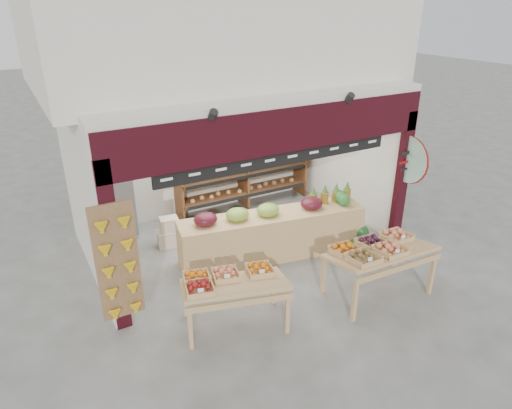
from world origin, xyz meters
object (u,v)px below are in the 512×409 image
object	(u,v)px
mid_counter	(272,233)
watermelon_pile	(361,241)
cardboard_stack	(180,233)
display_table_left	(227,282)
refrigerator	(117,198)
display_table_right	(376,250)
back_shelving	(243,158)

from	to	relation	value
mid_counter	watermelon_pile	distance (m)	1.79
cardboard_stack	display_table_left	xyz separation A→B (m)	(-0.26, -2.70, 0.52)
refrigerator	display_table_right	distance (m)	5.17
mid_counter	display_table_left	world-z (taller)	mid_counter
cardboard_stack	watermelon_pile	size ratio (longest dim) A/B	1.46
mid_counter	display_table_right	bearing A→B (deg)	-66.30
display_table_right	watermelon_pile	size ratio (longest dim) A/B	2.57
refrigerator	mid_counter	distance (m)	3.24
refrigerator	cardboard_stack	world-z (taller)	refrigerator
watermelon_pile	refrigerator	bearing A→B (deg)	143.81
cardboard_stack	display_table_right	bearing A→B (deg)	-55.77
refrigerator	display_table_left	xyz separation A→B (m)	(0.69, -3.64, -0.08)
back_shelving	mid_counter	distance (m)	2.50
back_shelving	watermelon_pile	size ratio (longest dim) A/B	4.81
cardboard_stack	mid_counter	size ratio (longest dim) A/B	0.27
refrigerator	watermelon_pile	size ratio (longest dim) A/B	2.44
watermelon_pile	back_shelving	bearing A→B (deg)	109.38
display_table_left	watermelon_pile	size ratio (longest dim) A/B	2.52
refrigerator	mid_counter	world-z (taller)	refrigerator
back_shelving	display_table_left	size ratio (longest dim) A/B	1.91
cardboard_stack	display_table_left	size ratio (longest dim) A/B	0.58
refrigerator	display_table_right	xyz separation A→B (m)	(3.11, -4.12, 0.01)
mid_counter	back_shelving	bearing A→B (deg)	75.07
display_table_right	display_table_left	bearing A→B (deg)	168.63
mid_counter	display_table_left	distance (m)	2.13
back_shelving	mid_counter	world-z (taller)	back_shelving
refrigerator	watermelon_pile	xyz separation A→B (m)	(3.95, -2.89, -0.64)
mid_counter	display_table_right	distance (m)	2.06
display_table_right	watermelon_pile	distance (m)	1.63
back_shelving	watermelon_pile	distance (m)	3.27
mid_counter	display_table_left	bearing A→B (deg)	-139.45
refrigerator	display_table_right	size ratio (longest dim) A/B	0.95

